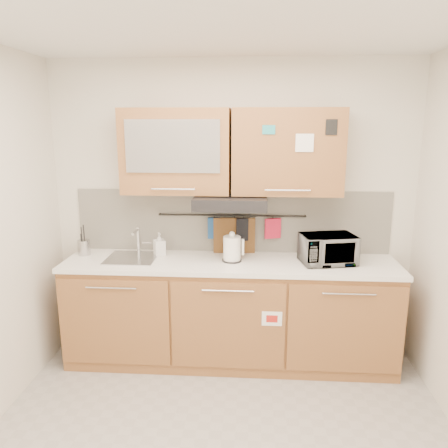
# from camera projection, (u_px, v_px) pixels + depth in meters

# --- Properties ---
(ceiling) EXTENTS (3.20, 3.20, 0.00)m
(ceiling) POSITION_uv_depth(u_px,v_px,m) (218.00, 12.00, 2.16)
(ceiling) COLOR white
(ceiling) RESTS_ON wall_back
(wall_back) EXTENTS (3.20, 0.00, 3.20)m
(wall_back) POSITION_uv_depth(u_px,v_px,m) (232.00, 210.00, 3.91)
(wall_back) COLOR silver
(wall_back) RESTS_ON ground
(base_cabinet) EXTENTS (2.80, 0.64, 0.88)m
(base_cabinet) POSITION_uv_depth(u_px,v_px,m) (230.00, 317.00, 3.82)
(base_cabinet) COLOR #9C6837
(base_cabinet) RESTS_ON floor
(countertop) EXTENTS (2.82, 0.62, 0.04)m
(countertop) POSITION_uv_depth(u_px,v_px,m) (230.00, 263.00, 3.70)
(countertop) COLOR white
(countertop) RESTS_ON base_cabinet
(backsplash) EXTENTS (2.80, 0.02, 0.56)m
(backsplash) POSITION_uv_depth(u_px,v_px,m) (232.00, 221.00, 3.92)
(backsplash) COLOR silver
(backsplash) RESTS_ON countertop
(upper_cabinets) EXTENTS (1.82, 0.37, 0.70)m
(upper_cabinets) POSITION_uv_depth(u_px,v_px,m) (231.00, 151.00, 3.62)
(upper_cabinets) COLOR #9C6837
(upper_cabinets) RESTS_ON wall_back
(range_hood) EXTENTS (0.60, 0.46, 0.10)m
(range_hood) POSITION_uv_depth(u_px,v_px,m) (231.00, 202.00, 3.64)
(range_hood) COLOR black
(range_hood) RESTS_ON upper_cabinets
(sink) EXTENTS (0.42, 0.40, 0.26)m
(sink) POSITION_uv_depth(u_px,v_px,m) (132.00, 258.00, 3.77)
(sink) COLOR silver
(sink) RESTS_ON countertop
(utensil_rail) EXTENTS (1.30, 0.02, 0.02)m
(utensil_rail) POSITION_uv_depth(u_px,v_px,m) (232.00, 215.00, 3.87)
(utensil_rail) COLOR black
(utensil_rail) RESTS_ON backsplash
(utensil_crock) EXTENTS (0.11, 0.11, 0.27)m
(utensil_crock) POSITION_uv_depth(u_px,v_px,m) (84.00, 247.00, 3.86)
(utensil_crock) COLOR #AAAAAE
(utensil_crock) RESTS_ON countertop
(kettle) EXTENTS (0.19, 0.18, 0.26)m
(kettle) POSITION_uv_depth(u_px,v_px,m) (232.00, 249.00, 3.67)
(kettle) COLOR white
(kettle) RESTS_ON countertop
(toaster) EXTENTS (0.25, 0.18, 0.17)m
(toaster) POSITION_uv_depth(u_px,v_px,m) (319.00, 255.00, 3.56)
(toaster) COLOR black
(toaster) RESTS_ON countertop
(microwave) EXTENTS (0.49, 0.38, 0.24)m
(microwave) POSITION_uv_depth(u_px,v_px,m) (328.00, 249.00, 3.62)
(microwave) COLOR #999999
(microwave) RESTS_ON countertop
(soap_bottle) EXTENTS (0.12, 0.13, 0.20)m
(soap_bottle) POSITION_uv_depth(u_px,v_px,m) (159.00, 244.00, 3.84)
(soap_bottle) COLOR #999999
(soap_bottle) RESTS_ON countertop
(cutting_board) EXTENTS (0.37, 0.05, 0.46)m
(cutting_board) POSITION_uv_depth(u_px,v_px,m) (234.00, 243.00, 3.91)
(cutting_board) COLOR brown
(cutting_board) RESTS_ON utensil_rail
(oven_mitt) EXTENTS (0.12, 0.04, 0.19)m
(oven_mitt) POSITION_uv_depth(u_px,v_px,m) (214.00, 228.00, 3.89)
(oven_mitt) COLOR #1F4C90
(oven_mitt) RESTS_ON utensil_rail
(dark_pouch) EXTENTS (0.14, 0.07, 0.20)m
(dark_pouch) POSITION_uv_depth(u_px,v_px,m) (243.00, 229.00, 3.88)
(dark_pouch) COLOR black
(dark_pouch) RESTS_ON utensil_rail
(pot_holder) EXTENTS (0.14, 0.07, 0.18)m
(pot_holder) POSITION_uv_depth(u_px,v_px,m) (273.00, 228.00, 3.86)
(pot_holder) COLOR red
(pot_holder) RESTS_ON utensil_rail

